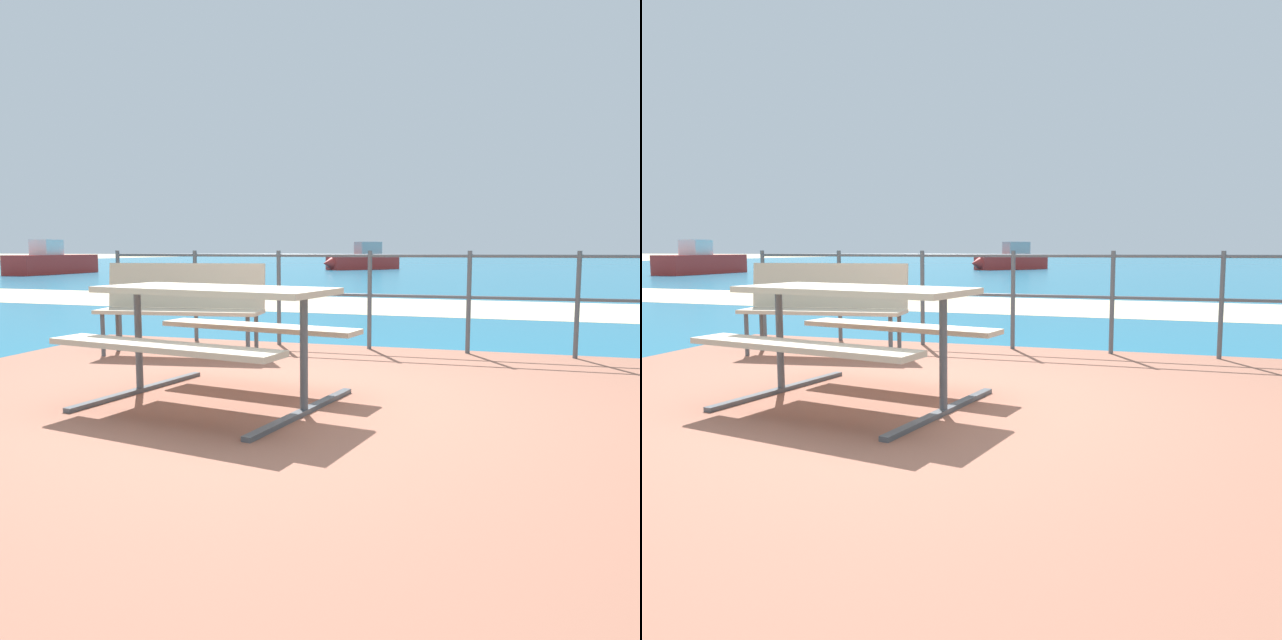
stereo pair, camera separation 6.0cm
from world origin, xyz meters
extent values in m
plane|color=beige|center=(0.00, 0.00, 0.00)|extent=(240.00, 240.00, 0.00)
cube|color=#935B47|center=(0.00, 0.00, 0.03)|extent=(6.40, 5.20, 0.06)
cube|color=#196B8E|center=(0.00, 40.00, 0.01)|extent=(90.00, 90.00, 0.01)
cube|color=beige|center=(0.00, 7.91, 0.01)|extent=(54.08, 5.04, 0.01)
cube|color=#BCAD93|center=(-0.49, -0.07, 0.81)|extent=(1.66, 0.90, 0.04)
cube|color=#BCAD93|center=(-0.58, -0.59, 0.51)|extent=(1.59, 0.53, 0.04)
cube|color=#BCAD93|center=(-0.40, 0.44, 0.51)|extent=(1.59, 0.53, 0.04)
cylinder|color=#4C5156|center=(-1.14, 0.04, 0.43)|extent=(0.06, 0.06, 0.75)
cube|color=#4C5156|center=(-1.14, 0.04, 0.07)|extent=(0.28, 1.30, 0.03)
cylinder|color=#4C5156|center=(0.16, -0.19, 0.43)|extent=(0.06, 0.06, 0.75)
cube|color=#4C5156|center=(0.16, -0.19, 0.07)|extent=(0.28, 1.30, 0.03)
cube|color=#BCAD93|center=(-1.65, 1.51, 0.48)|extent=(1.62, 0.61, 0.04)
cube|color=#BCAD93|center=(-1.67, 1.69, 0.72)|extent=(1.58, 0.29, 0.44)
cylinder|color=#4C5156|center=(-2.33, 1.27, 0.27)|extent=(0.04, 0.04, 0.42)
cylinder|color=#4C5156|center=(-2.37, 1.57, 0.27)|extent=(0.04, 0.04, 0.42)
cylinder|color=#4C5156|center=(-0.92, 1.46, 0.27)|extent=(0.04, 0.04, 0.42)
cylinder|color=#4C5156|center=(-0.96, 1.76, 0.27)|extent=(0.04, 0.04, 0.42)
cylinder|color=#4C5156|center=(-2.95, 2.44, 0.56)|extent=(0.04, 0.04, 1.00)
cylinder|color=#4C5156|center=(-1.97, 2.44, 0.56)|extent=(0.04, 0.04, 1.00)
cylinder|color=#4C5156|center=(-0.98, 2.44, 0.56)|extent=(0.04, 0.04, 1.00)
cylinder|color=#4C5156|center=(0.00, 2.44, 0.56)|extent=(0.04, 0.04, 1.00)
cylinder|color=#4C5156|center=(0.98, 2.44, 0.56)|extent=(0.04, 0.04, 1.00)
cylinder|color=#4C5156|center=(1.97, 2.44, 0.56)|extent=(0.04, 0.04, 1.00)
cylinder|color=#4C5156|center=(0.00, 2.44, 1.01)|extent=(5.90, 0.03, 0.03)
cylinder|color=#4C5156|center=(0.00, 2.44, 0.61)|extent=(5.90, 0.03, 0.03)
cube|color=red|center=(-6.14, 29.00, 0.36)|extent=(3.41, 3.96, 0.69)
cube|color=#A5A8AD|center=(-5.94, 29.25, 1.09)|extent=(1.40, 1.52, 0.77)
cone|color=red|center=(-7.60, 27.14, 0.36)|extent=(0.80, 0.78, 0.62)
cube|color=red|center=(-17.75, 19.11, 0.42)|extent=(1.31, 4.58, 0.82)
cube|color=silver|center=(-17.74, 18.76, 1.16)|extent=(0.91, 1.10, 0.65)
cone|color=red|center=(-17.76, 21.64, 0.42)|extent=(0.74, 0.50, 0.74)
camera|label=1|loc=(1.36, -3.79, 1.07)|focal=35.23mm
camera|label=2|loc=(1.41, -3.77, 1.07)|focal=35.23mm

